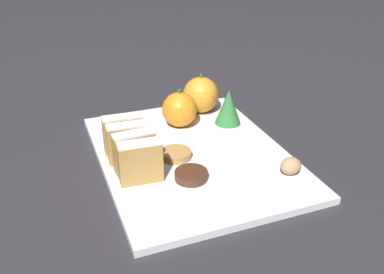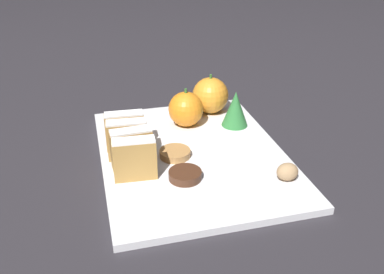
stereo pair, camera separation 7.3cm
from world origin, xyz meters
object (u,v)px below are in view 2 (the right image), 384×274
(orange_near, at_px, (210,95))
(walnut, at_px, (287,172))
(chocolate_cookie, at_px, (185,175))
(orange_far, at_px, (186,109))

(orange_near, xyz_separation_m, walnut, (0.04, -0.28, -0.02))
(chocolate_cookie, bearing_deg, orange_far, 75.74)
(orange_near, height_order, walnut, orange_near)
(orange_far, relative_size, chocolate_cookie, 1.45)
(orange_far, xyz_separation_m, walnut, (0.11, -0.23, -0.02))
(walnut, bearing_deg, chocolate_cookie, 164.36)
(orange_far, height_order, walnut, orange_far)
(orange_far, distance_m, walnut, 0.25)
(chocolate_cookie, bearing_deg, orange_near, 64.56)
(orange_far, relative_size, walnut, 2.18)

